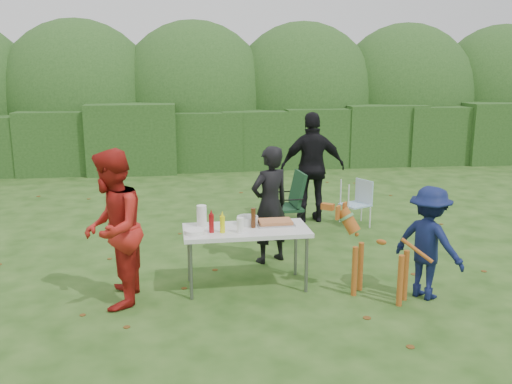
{
  "coord_description": "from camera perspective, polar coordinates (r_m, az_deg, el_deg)",
  "views": [
    {
      "loc": [
        -0.74,
        -6.33,
        2.6
      ],
      "look_at": [
        0.37,
        0.64,
        1.0
      ],
      "focal_mm": 38.0,
      "sensor_mm": 36.0,
      "label": 1
    }
  ],
  "objects": [
    {
      "name": "shrub_backdrop",
      "position": [
        15.98,
        -6.45,
        9.1
      ],
      "size": [
        20.0,
        2.6,
        3.2
      ],
      "primitive_type": "ellipsoid",
      "color": "#3D6628",
      "rests_on": "ground"
    },
    {
      "name": "dog",
      "position": [
        6.41,
        12.98,
        -6.53
      ],
      "size": [
        1.1,
        1.04,
        1.03
      ],
      "primitive_type": null,
      "rotation": [
        0.0,
        0.0,
        2.43
      ],
      "color": "#A4531C",
      "rests_on": "ground"
    },
    {
      "name": "focaccia_bread",
      "position": [
        6.65,
        2.04,
        -3.13
      ],
      "size": [
        0.4,
        0.26,
        0.04
      ],
      "primitive_type": "cube",
      "color": "#BC7344",
      "rests_on": "food_tray"
    },
    {
      "name": "hedge_row",
      "position": [
        14.46,
        -6.07,
        5.74
      ],
      "size": [
        22.0,
        1.4,
        1.7
      ],
      "primitive_type": "cube",
      "color": "#23471C",
      "rests_on": "ground"
    },
    {
      "name": "person_red_jacket",
      "position": [
        6.18,
        -14.88,
        -3.78
      ],
      "size": [
        0.73,
        0.91,
        1.77
      ],
      "primitive_type": "imported",
      "rotation": [
        0.0,
        0.0,
        -1.65
      ],
      "color": "#A91C16",
      "rests_on": "ground"
    },
    {
      "name": "food_tray",
      "position": [
        6.66,
        2.04,
        -3.36
      ],
      "size": [
        0.45,
        0.3,
        0.02
      ],
      "primitive_type": "cube",
      "color": "#B7B7BA",
      "rests_on": "folding_table"
    },
    {
      "name": "child",
      "position": [
        6.54,
        17.72,
        -5.11
      ],
      "size": [
        0.88,
        0.98,
        1.32
      ],
      "primitive_type": "imported",
      "rotation": [
        0.0,
        0.0,
        2.17
      ],
      "color": "#0E1743",
      "rests_on": "ground"
    },
    {
      "name": "ketchup_bottle",
      "position": [
        6.33,
        -4.72,
        -3.31
      ],
      "size": [
        0.06,
        0.06,
        0.22
      ],
      "primitive_type": "cylinder",
      "color": "maroon",
      "rests_on": "folding_table"
    },
    {
      "name": "paper_towel_roll",
      "position": [
        6.58,
        -5.74,
        -2.52
      ],
      "size": [
        0.12,
        0.12,
        0.26
      ],
      "primitive_type": "cylinder",
      "color": "white",
      "rests_on": "folding_table"
    },
    {
      "name": "ground",
      "position": [
        6.88,
        -2.24,
        -9.43
      ],
      "size": [
        80.0,
        80.0,
        0.0
      ],
      "primitive_type": "plane",
      "color": "#1E4211"
    },
    {
      "name": "person_black_puffy",
      "position": [
        9.38,
        5.97,
        2.58
      ],
      "size": [
        1.14,
        0.52,
        1.9
      ],
      "primitive_type": "imported",
      "rotation": [
        0.0,
        0.0,
        3.09
      ],
      "color": "black",
      "rests_on": "ground"
    },
    {
      "name": "folding_table",
      "position": [
        6.52,
        -1.04,
        -4.3
      ],
      "size": [
        1.5,
        0.7,
        0.74
      ],
      "color": "silver",
      "rests_on": "ground"
    },
    {
      "name": "beer_bottle",
      "position": [
        6.5,
        -0.28,
        -2.75
      ],
      "size": [
        0.06,
        0.06,
        0.24
      ],
      "primitive_type": "cylinder",
      "color": "#47230F",
      "rests_on": "folding_table"
    },
    {
      "name": "cup_stack",
      "position": [
        6.31,
        -1.69,
        -3.51
      ],
      "size": [
        0.08,
        0.08,
        0.18
      ],
      "primitive_type": "cylinder",
      "color": "white",
      "rests_on": "folding_table"
    },
    {
      "name": "mustard_bottle",
      "position": [
        6.32,
        -3.55,
        -3.42
      ],
      "size": [
        0.06,
        0.06,
        0.2
      ],
      "primitive_type": "cylinder",
      "color": "yellow",
      "rests_on": "folding_table"
    },
    {
      "name": "camping_chair",
      "position": [
        8.6,
        2.85,
        -1.25
      ],
      "size": [
        0.68,
        0.68,
        1.04
      ],
      "primitive_type": null,
      "rotation": [
        0.0,
        0.0,
        3.19
      ],
      "color": "#173A22",
      "rests_on": "ground"
    },
    {
      "name": "lawn_chair",
      "position": [
        9.35,
        10.4,
        -1.13
      ],
      "size": [
        0.6,
        0.6,
        0.78
      ],
      "primitive_type": null,
      "rotation": [
        0.0,
        0.0,
        3.56
      ],
      "color": "teal",
      "rests_on": "ground"
    },
    {
      "name": "plate_stack",
      "position": [
        6.32,
        -6.48,
        -4.18
      ],
      "size": [
        0.24,
        0.24,
        0.05
      ],
      "primitive_type": "cylinder",
      "color": "white",
      "rests_on": "folding_table"
    },
    {
      "name": "pasta_bowl",
      "position": [
        6.66,
        -0.9,
        -2.99
      ],
      "size": [
        0.26,
        0.26,
        0.1
      ],
      "primitive_type": "cylinder",
      "color": "silver",
      "rests_on": "folding_table"
    },
    {
      "name": "person_cook",
      "position": [
        7.35,
        1.47,
        -1.35
      ],
      "size": [
        0.69,
        0.6,
        1.61
      ],
      "primitive_type": "imported",
      "rotation": [
        0.0,
        0.0,
        3.57
      ],
      "color": "black",
      "rests_on": "ground"
    }
  ]
}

